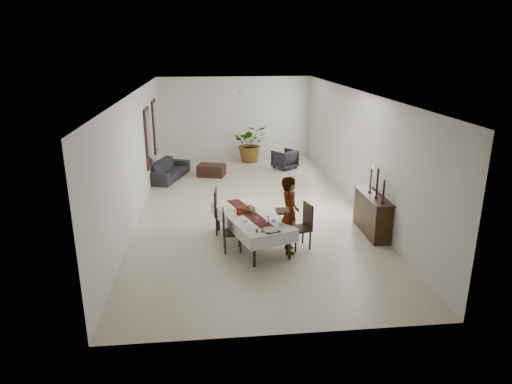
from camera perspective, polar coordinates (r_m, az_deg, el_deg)
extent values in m
cube|color=beige|center=(12.91, -0.84, -1.86)|extent=(6.00, 12.00, 0.00)
cube|color=silver|center=(12.20, -0.91, 12.43)|extent=(6.00, 12.00, 0.02)
cube|color=silver|center=(18.34, -2.60, 9.23)|extent=(6.00, 0.02, 3.20)
cube|color=silver|center=(6.78, 3.76, -6.22)|extent=(6.00, 0.02, 3.20)
cube|color=silver|center=(12.55, -14.69, 4.60)|extent=(0.02, 12.00, 3.20)
cube|color=silver|center=(13.06, 12.40, 5.27)|extent=(0.02, 12.00, 3.20)
cube|color=black|center=(10.31, -0.57, -3.06)|extent=(1.60, 2.42, 0.05)
cylinder|color=black|center=(9.40, -0.21, -7.54)|extent=(0.08, 0.08, 0.65)
cylinder|color=black|center=(9.74, 4.22, -6.65)|extent=(0.08, 0.08, 0.65)
cylinder|color=black|center=(11.22, -4.71, -3.26)|extent=(0.08, 0.08, 0.65)
cylinder|color=black|center=(11.50, -0.86, -2.66)|extent=(0.08, 0.08, 0.65)
cube|color=silver|center=(10.30, -0.57, -2.92)|extent=(1.81, 2.63, 0.01)
cube|color=white|center=(10.16, -3.39, -4.08)|extent=(0.77, 2.28, 0.28)
cube|color=silver|center=(10.57, 2.13, -3.16)|extent=(0.77, 2.28, 0.28)
cube|color=white|center=(9.35, 2.44, -6.06)|extent=(1.05, 0.36, 0.28)
cube|color=white|center=(11.39, -3.03, -1.60)|extent=(1.05, 0.36, 0.28)
cube|color=#54181A|center=(10.30, -0.58, -2.88)|extent=(1.05, 2.31, 0.00)
cylinder|color=maroon|center=(10.30, -2.08, -2.34)|extent=(0.18, 0.18, 0.19)
torus|color=maroon|center=(10.27, -2.49, -2.40)|extent=(0.11, 0.05, 0.11)
cylinder|color=white|center=(9.80, 1.47, -3.50)|extent=(0.07, 0.07, 0.16)
cylinder|color=white|center=(9.80, 0.15, -3.50)|extent=(0.07, 0.07, 0.16)
cylinder|color=silver|center=(10.33, -0.45, -2.35)|extent=(0.07, 0.07, 0.16)
cylinder|color=silver|center=(9.93, 2.22, -3.54)|extent=(0.08, 0.08, 0.06)
cylinder|color=silver|center=(9.94, 2.22, -3.66)|extent=(0.14, 0.14, 0.01)
cylinder|color=white|center=(9.91, -1.28, -3.58)|extent=(0.08, 0.08, 0.06)
cylinder|color=silver|center=(9.92, -1.28, -3.71)|extent=(0.14, 0.14, 0.01)
cylinder|color=white|center=(9.72, 3.11, -4.17)|extent=(0.22, 0.22, 0.01)
sphere|color=tan|center=(9.71, 3.11, -4.03)|extent=(0.08, 0.08, 0.08)
cylinder|color=white|center=(9.60, -0.40, -4.44)|extent=(0.22, 0.22, 0.01)
cylinder|color=silver|center=(10.63, -3.17, -2.19)|extent=(0.22, 0.22, 0.01)
cylinder|color=#3F3F44|center=(9.47, 1.85, -4.75)|extent=(0.34, 0.34, 0.02)
cylinder|color=#905615|center=(9.36, 0.80, -4.87)|extent=(0.06, 0.06, 0.07)
cylinder|color=brown|center=(9.37, 0.13, -4.84)|extent=(0.06, 0.06, 0.07)
cylinder|color=brown|center=(10.50, -0.86, -2.20)|extent=(0.28, 0.28, 0.09)
sphere|color=maroon|center=(10.50, -0.77, -1.79)|extent=(0.08, 0.08, 0.08)
sphere|color=#597021|center=(10.49, -1.11, -1.82)|extent=(0.07, 0.07, 0.07)
sphere|color=gold|center=(10.44, -0.76, -1.92)|extent=(0.08, 0.08, 0.08)
cube|color=black|center=(10.26, 5.48, -4.59)|extent=(0.53, 0.53, 0.05)
cylinder|color=black|center=(10.29, 6.77, -6.03)|extent=(0.05, 0.05, 0.43)
cylinder|color=black|center=(10.57, 5.87, -5.31)|extent=(0.05, 0.05, 0.43)
cylinder|color=black|center=(10.14, 4.99, -6.35)|extent=(0.05, 0.05, 0.43)
cylinder|color=black|center=(10.43, 4.12, -5.61)|extent=(0.05, 0.05, 0.43)
cube|color=black|center=(10.24, 6.52, -2.90)|extent=(0.15, 0.43, 0.55)
cube|color=black|center=(11.35, 3.59, -2.38)|extent=(0.43, 0.43, 0.05)
cylinder|color=black|center=(11.30, 4.55, -3.76)|extent=(0.04, 0.04, 0.41)
cylinder|color=black|center=(11.61, 4.28, -3.13)|extent=(0.04, 0.04, 0.41)
cylinder|color=black|center=(11.25, 2.83, -3.82)|extent=(0.04, 0.04, 0.41)
cylinder|color=black|center=(11.56, 2.60, -3.19)|extent=(0.04, 0.04, 0.41)
cube|color=black|center=(11.28, 4.57, -0.99)|extent=(0.05, 0.42, 0.53)
cube|color=black|center=(10.10, -3.01, -5.08)|extent=(0.41, 0.41, 0.05)
cylinder|color=black|center=(10.34, -3.98, -5.91)|extent=(0.04, 0.04, 0.40)
cylinder|color=black|center=(10.03, -3.88, -6.67)|extent=(0.04, 0.04, 0.40)
cylinder|color=black|center=(10.35, -2.13, -5.83)|extent=(0.04, 0.04, 0.40)
cylinder|color=black|center=(10.05, -1.97, -6.59)|extent=(0.04, 0.04, 0.40)
cube|color=black|center=(9.99, -4.10, -3.66)|extent=(0.04, 0.41, 0.52)
cube|color=black|center=(11.04, -3.92, -2.74)|extent=(0.51, 0.51, 0.05)
cylinder|color=black|center=(11.32, -4.79, -3.61)|extent=(0.05, 0.05, 0.46)
cylinder|color=black|center=(10.97, -4.94, -4.33)|extent=(0.05, 0.05, 0.46)
cylinder|color=black|center=(11.29, -2.88, -3.61)|extent=(0.05, 0.05, 0.46)
cylinder|color=black|center=(10.94, -2.97, -4.34)|extent=(0.05, 0.05, 0.46)
cube|color=black|center=(10.95, -5.05, -1.20)|extent=(0.09, 0.46, 0.59)
imported|color=#999DA2|center=(9.91, 4.23, -2.86)|extent=(0.43, 0.64, 1.72)
cube|color=black|center=(11.35, 14.32, -2.79)|extent=(0.41, 1.54, 0.93)
cube|color=black|center=(11.19, 14.51, -0.50)|extent=(0.45, 1.61, 0.03)
cylinder|color=black|center=(10.68, 15.55, -1.29)|extent=(0.10, 0.10, 0.03)
cylinder|color=black|center=(10.60, 15.67, 0.10)|extent=(0.05, 0.05, 0.51)
cylinder|color=white|center=(10.52, 15.81, 1.65)|extent=(0.04, 0.04, 0.08)
cylinder|color=black|center=(11.05, 14.79, -0.60)|extent=(0.10, 0.10, 0.03)
cylinder|color=black|center=(10.94, 14.93, 1.14)|extent=(0.05, 0.05, 0.67)
cylinder|color=white|center=(10.85, 15.09, 3.04)|extent=(0.04, 0.04, 0.08)
cylinder|color=black|center=(11.41, 14.08, 0.06)|extent=(0.10, 0.10, 0.03)
cylinder|color=black|center=(11.33, 14.19, 1.49)|extent=(0.05, 0.05, 0.57)
cylinder|color=silver|center=(11.24, 14.32, 3.08)|extent=(0.04, 0.04, 0.08)
imported|color=#262429|center=(15.86, -10.91, 2.75)|extent=(1.44, 2.24, 0.61)
imported|color=#242226|center=(16.87, 3.62, 4.11)|extent=(1.05, 1.06, 0.70)
cube|color=black|center=(15.97, -5.59, 2.72)|extent=(1.05, 0.84, 0.40)
imported|color=#285722|center=(17.81, -0.66, 6.11)|extent=(1.32, 1.15, 1.44)
cube|color=black|center=(14.68, -13.34, 6.58)|extent=(0.06, 1.05, 1.85)
cube|color=silver|center=(14.68, -13.20, 6.58)|extent=(0.01, 0.90, 1.70)
cube|color=black|center=(16.73, -12.49, 7.99)|extent=(0.06, 1.05, 1.85)
cube|color=silver|center=(16.73, -12.37, 7.99)|extent=(0.01, 0.90, 1.70)
cylinder|color=white|center=(15.19, -1.95, 13.13)|extent=(0.04, 0.04, 0.20)
cylinder|color=silver|center=(15.20, -1.95, 12.38)|extent=(0.16, 0.16, 0.08)
cube|color=silver|center=(15.55, -2.04, 12.50)|extent=(0.10, 0.55, 0.01)
cube|color=white|center=(14.86, -1.85, 12.25)|extent=(0.10, 0.55, 0.01)
cube|color=silver|center=(15.23, -0.60, 12.40)|extent=(0.55, 0.10, 0.01)
cube|color=white|center=(15.18, -3.30, 12.35)|extent=(0.55, 0.10, 0.01)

